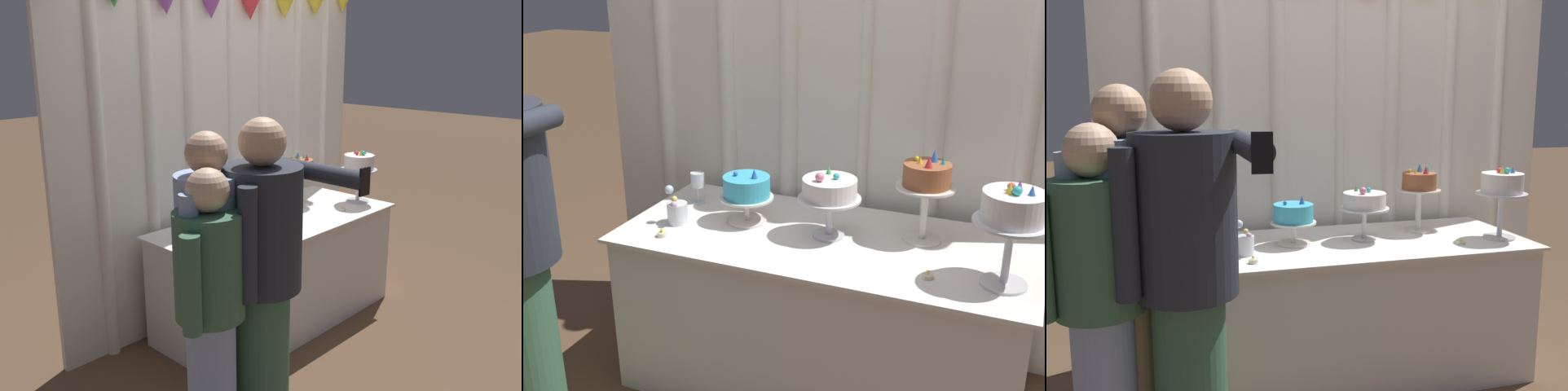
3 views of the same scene
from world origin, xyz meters
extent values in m
plane|color=brown|center=(0.00, 0.00, 0.00)|extent=(24.00, 24.00, 0.00)
cube|color=white|center=(0.00, 0.59, 1.27)|extent=(2.78, 0.04, 2.54)
cylinder|color=white|center=(-1.06, 0.57, 1.27)|extent=(0.08, 0.08, 2.54)
cylinder|color=white|center=(-0.70, 0.57, 1.27)|extent=(0.09, 0.09, 2.54)
cylinder|color=white|center=(-0.36, 0.57, 1.27)|extent=(0.09, 0.09, 2.54)
cylinder|color=white|center=(0.02, 0.57, 1.27)|extent=(0.05, 0.05, 2.54)
cylinder|color=white|center=(0.35, 0.57, 1.27)|extent=(0.09, 0.09, 2.54)
cylinder|color=white|center=(0.74, 0.57, 1.27)|extent=(0.08, 0.08, 2.54)
cylinder|color=white|center=(1.10, 0.57, 1.27)|extent=(0.06, 0.06, 2.54)
cube|color=white|center=(0.00, 0.10, 0.37)|extent=(1.72, 0.75, 0.74)
cube|color=white|center=(0.00, 0.10, 0.75)|extent=(1.77, 0.80, 0.01)
cylinder|color=silver|center=(-0.38, 0.12, 0.76)|extent=(0.18, 0.18, 0.01)
cylinder|color=silver|center=(-0.38, 0.12, 0.82)|extent=(0.02, 0.02, 0.10)
cylinder|color=silver|center=(-0.38, 0.12, 0.88)|extent=(0.24, 0.24, 0.01)
cylinder|color=#3DB2D1|center=(-0.38, 0.12, 0.93)|extent=(0.21, 0.21, 0.09)
cone|color=blue|center=(-0.34, 0.11, 1.00)|extent=(0.03, 0.03, 0.04)
sphere|color=blue|center=(-0.43, 0.11, 0.99)|extent=(0.02, 0.02, 0.02)
cylinder|color=silver|center=(0.01, 0.11, 0.76)|extent=(0.14, 0.14, 0.01)
cylinder|color=silver|center=(0.01, 0.11, 0.85)|extent=(0.02, 0.02, 0.16)
cylinder|color=silver|center=(0.01, 0.11, 0.93)|extent=(0.27, 0.27, 0.01)
cylinder|color=white|center=(0.01, 0.11, 0.98)|extent=(0.23, 0.23, 0.08)
sphere|color=#2DB2B7|center=(0.04, 0.12, 1.03)|extent=(0.03, 0.03, 0.03)
cone|color=green|center=(-0.02, 0.17, 1.04)|extent=(0.02, 0.02, 0.03)
sphere|color=pink|center=(-0.02, 0.06, 1.04)|extent=(0.04, 0.04, 0.04)
cylinder|color=silver|center=(0.39, 0.23, 0.76)|extent=(0.16, 0.16, 0.01)
cylinder|color=silver|center=(0.39, 0.23, 0.88)|extent=(0.03, 0.03, 0.22)
cylinder|color=silver|center=(0.39, 0.23, 1.00)|extent=(0.25, 0.25, 0.01)
cylinder|color=#995633|center=(0.39, 0.23, 1.05)|extent=(0.20, 0.20, 0.10)
cone|color=#2DB2B7|center=(0.45, 0.24, 1.11)|extent=(0.02, 0.02, 0.03)
cone|color=blue|center=(0.41, 0.26, 1.12)|extent=(0.03, 0.03, 0.05)
sphere|color=yellow|center=(0.34, 0.25, 1.11)|extent=(0.02, 0.02, 0.02)
cone|color=yellow|center=(0.36, 0.21, 1.12)|extent=(0.02, 0.02, 0.03)
cone|color=#DB333D|center=(0.40, 0.17, 1.12)|extent=(0.03, 0.03, 0.05)
cylinder|color=silver|center=(0.74, -0.05, 0.76)|extent=(0.17, 0.17, 0.01)
cylinder|color=silver|center=(0.74, -0.05, 0.89)|extent=(0.03, 0.03, 0.23)
cylinder|color=silver|center=(0.74, -0.05, 1.01)|extent=(0.27, 0.27, 0.01)
cylinder|color=white|center=(0.74, -0.05, 1.07)|extent=(0.22, 0.22, 0.11)
cone|color=blue|center=(0.79, -0.07, 1.14)|extent=(0.03, 0.03, 0.04)
cone|color=purple|center=(0.75, -0.01, 1.14)|extent=(0.02, 0.02, 0.03)
sphere|color=#DB333D|center=(0.73, -0.04, 1.14)|extent=(0.03, 0.03, 0.03)
cone|color=yellow|center=(0.72, -0.08, 1.14)|extent=(0.03, 0.03, 0.04)
sphere|color=#2DB2B7|center=(0.75, -0.09, 1.14)|extent=(0.03, 0.03, 0.03)
cylinder|color=silver|center=(-0.71, 0.25, 0.76)|extent=(0.06, 0.06, 0.00)
cylinder|color=silver|center=(-0.71, 0.25, 0.80)|extent=(0.01, 0.01, 0.08)
cylinder|color=silver|center=(-0.71, 0.25, 0.88)|extent=(0.07, 0.07, 0.07)
cylinder|color=silver|center=(-0.66, -0.01, 0.81)|extent=(0.09, 0.09, 0.10)
sphere|color=#CC9EC6|center=(-0.65, -0.06, 0.87)|extent=(0.03, 0.03, 0.03)
sphere|color=#E5C666|center=(-0.66, -0.03, 0.88)|extent=(0.03, 0.03, 0.03)
sphere|color=silver|center=(-0.69, -0.02, 0.92)|extent=(0.04, 0.04, 0.04)
cylinder|color=beige|center=(-0.65, -0.16, 0.77)|extent=(0.04, 0.04, 0.02)
sphere|color=#F9CC4C|center=(-0.65, -0.16, 0.79)|extent=(0.01, 0.01, 0.01)
cylinder|color=beige|center=(0.48, -0.11, 0.77)|extent=(0.05, 0.05, 0.02)
sphere|color=#F9CC4C|center=(0.48, -0.11, 0.78)|extent=(0.01, 0.01, 0.01)
cylinder|color=#9E8966|center=(-1.20, -0.54, 0.45)|extent=(0.29, 0.29, 0.89)
cylinder|color=#93ADD6|center=(-1.20, -0.54, 1.14)|extent=(0.40, 0.40, 0.49)
sphere|color=tan|center=(-1.20, -0.54, 1.48)|extent=(0.19, 0.19, 0.19)
cube|color=#334284|center=(-1.20, -0.68, 1.16)|extent=(0.04, 0.02, 0.31)
cylinder|color=#93ADD6|center=(-1.37, -0.62, 1.13)|extent=(0.08, 0.08, 0.43)
cylinder|color=#93ADD6|center=(-1.02, -0.46, 1.13)|extent=(0.08, 0.08, 0.43)
cylinder|color=#3D6B4C|center=(-1.29, -0.65, 1.01)|extent=(0.42, 0.42, 0.48)
sphere|color=beige|center=(-1.29, -0.65, 1.35)|extent=(0.19, 0.19, 0.19)
cylinder|color=#3D6B4C|center=(-1.11, -0.56, 1.00)|extent=(0.08, 0.08, 0.43)
cylinder|color=#282D38|center=(-0.99, -0.68, 1.11)|extent=(0.51, 0.51, 0.59)
sphere|color=tan|center=(-0.99, -0.68, 1.52)|extent=(0.22, 0.22, 0.22)
cylinder|color=#282D38|center=(-1.19, -0.78, 1.11)|extent=(0.08, 0.08, 0.52)
cylinder|color=#282D38|center=(-0.78, -0.83, 1.37)|extent=(0.08, 0.52, 0.08)
cube|color=black|center=(-0.78, -1.09, 1.37)|extent=(0.06, 0.02, 0.12)
camera|label=1|loc=(-2.83, -2.40, 1.96)|focal=39.64mm
camera|label=2|loc=(0.80, -2.27, 1.89)|focal=43.94mm
camera|label=3|loc=(-1.10, -2.73, 1.53)|focal=39.44mm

